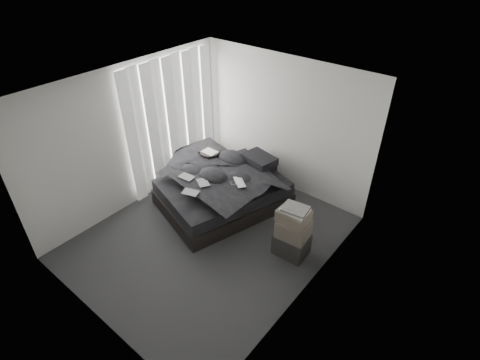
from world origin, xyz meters
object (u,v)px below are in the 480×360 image
Objects in this scene: bed at (223,198)px; box_lower at (291,244)px; laptop at (237,179)px; side_stand at (211,168)px.

box_lower is (1.68, -0.25, 0.04)m from bed.
bed is 1.70m from box_lower.
laptop reaches higher than bed.
bed is 2.94× the size of side_stand.
laptop is at bearing -23.38° from side_stand.
side_stand is at bearing 164.60° from box_lower.
box_lower is at bearing -15.40° from side_stand.
side_stand is 1.44× the size of box_lower.
bed is at bearing -154.50° from laptop.
bed is at bearing -30.62° from side_stand.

